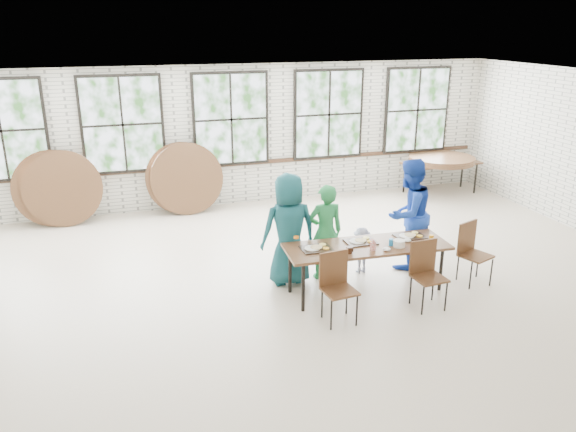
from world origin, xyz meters
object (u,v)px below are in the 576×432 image
dining_table (367,248)px  chair_near_left (336,281)px  storage_table (441,164)px  chair_near_right (426,268)px

dining_table → chair_near_left: bearing=-136.1°
dining_table → chair_near_left: 0.97m
storage_table → chair_near_left: bearing=-137.2°
dining_table → storage_table: (3.83, 4.18, -0.00)m
dining_table → chair_near_right: size_ratio=2.57×
chair_near_left → dining_table: bearing=34.6°
chair_near_left → chair_near_right: bearing=-6.2°
chair_near_left → storage_table: 6.62m
dining_table → chair_near_left: chair_near_left is taller
chair_near_right → storage_table: bearing=52.3°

